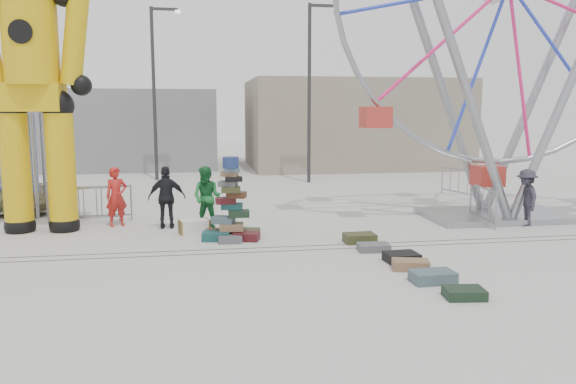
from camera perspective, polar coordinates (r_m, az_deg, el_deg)
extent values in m
plane|color=#9E9E99|center=(12.87, 0.37, -6.67)|extent=(90.00, 90.00, 0.00)
cube|color=#47443F|center=(13.44, -0.06, -6.00)|extent=(40.00, 0.04, 0.01)
cube|color=#47443F|center=(13.82, -0.33, -5.59)|extent=(40.00, 0.04, 0.01)
cube|color=gray|center=(33.51, 6.54, 6.91)|extent=(12.00, 8.00, 5.00)
cube|color=gray|center=(34.50, -15.84, 6.19)|extent=(10.00, 8.00, 4.40)
cylinder|color=#2D2D30|center=(25.76, 2.17, 9.86)|extent=(0.16, 0.16, 8.00)
cube|color=#2D2D30|center=(26.28, 3.57, 18.37)|extent=(1.20, 0.15, 0.12)
cube|color=silver|center=(26.40, 4.91, 18.09)|extent=(0.25, 0.25, 0.12)
cylinder|color=#2D2D30|center=(27.33, -13.45, 9.55)|extent=(0.16, 0.16, 8.00)
cube|color=#2D2D30|center=(27.66, -12.44, 17.69)|extent=(1.20, 0.15, 0.12)
cube|color=silver|center=(27.62, -11.13, 17.53)|extent=(0.25, 0.25, 0.12)
cube|color=#19494B|center=(14.61, -7.32, -4.45)|extent=(0.75, 0.56, 0.23)
cube|color=#4B1418|center=(14.53, -4.25, -4.51)|extent=(0.76, 0.63, 0.21)
cube|color=#462716|center=(15.04, -7.10, -4.14)|extent=(0.63, 0.44, 0.19)
cube|color=#393C1E|center=(14.95, -4.11, -4.14)|extent=(0.71, 0.57, 0.21)
cube|color=#575A5F|center=(14.32, -5.90, -4.80)|extent=(0.60, 0.41, 0.17)
cube|color=black|center=(15.16, -5.54, -4.02)|extent=(0.66, 0.53, 0.19)
cube|color=#8A6446|center=(14.65, -5.75, -3.55)|extent=(0.64, 0.47, 0.19)
cube|color=#465C64|center=(14.66, -6.59, -2.82)|extent=(0.66, 0.56, 0.17)
cube|color=black|center=(14.54, -5.02, -2.19)|extent=(0.56, 0.39, 0.17)
cube|color=#19494B|center=(14.68, -5.72, -1.45)|extent=(0.59, 0.45, 0.16)
cube|color=#4B1418|center=(14.62, -6.36, -0.87)|extent=(0.53, 0.39, 0.16)
cube|color=#462716|center=(14.53, -5.26, -0.29)|extent=(0.56, 0.47, 0.16)
cube|color=#393C1E|center=(14.43, -5.82, 0.24)|extent=(0.51, 0.36, 0.14)
cube|color=#575A5F|center=(14.53, -6.12, 0.85)|extent=(0.54, 0.46, 0.14)
cube|color=black|center=(14.43, -5.54, 1.33)|extent=(0.44, 0.31, 0.12)
cube|color=#8A6446|center=(14.47, -5.98, 1.83)|extent=(0.48, 0.38, 0.12)
cube|color=#465C64|center=(14.38, -5.74, 2.24)|extent=(0.40, 0.26, 0.10)
cylinder|color=navy|center=(14.39, -5.85, 3.01)|extent=(0.42, 0.42, 0.28)
sphere|color=black|center=(17.15, -25.56, -3.13)|extent=(0.82, 0.82, 0.82)
cylinder|color=gold|center=(16.93, -25.89, 2.06)|extent=(0.75, 0.75, 3.45)
sphere|color=black|center=(16.85, -26.27, 7.89)|extent=(0.86, 0.86, 0.86)
sphere|color=black|center=(16.79, -21.74, -3.14)|extent=(0.82, 0.82, 0.82)
cylinder|color=gold|center=(16.56, -22.03, 2.17)|extent=(0.75, 0.75, 3.45)
sphere|color=black|center=(16.48, -22.37, 8.13)|extent=(0.86, 0.86, 0.86)
cube|color=gold|center=(16.66, -24.38, 8.75)|extent=(1.55, 0.94, 0.75)
cylinder|color=gold|center=(16.77, -24.73, 14.27)|extent=(1.40, 1.40, 2.59)
cylinder|color=gold|center=(16.44, -20.85, 14.24)|extent=(0.91, 0.61, 2.42)
sphere|color=black|center=(16.33, -20.26, 10.14)|extent=(0.56, 0.56, 0.56)
cube|color=gray|center=(18.61, 20.39, -2.21)|extent=(4.40, 2.67, 0.18)
cylinder|color=gray|center=(16.97, 18.10, 8.53)|extent=(3.05, 0.29, 7.10)
cylinder|color=gray|center=(18.39, 26.00, 8.06)|extent=(3.05, 0.29, 7.10)
cylinder|color=gray|center=(18.39, 15.88, 8.58)|extent=(3.05, 0.29, 7.10)
cylinder|color=gray|center=(19.72, 23.39, 8.18)|extent=(3.05, 0.29, 7.10)
cube|color=#A92E24|center=(18.44, 20.59, 1.54)|extent=(0.80, 0.80, 0.61)
cylinder|color=gray|center=(19.11, -23.96, 2.59)|extent=(0.11, 0.11, 3.30)
cube|color=navy|center=(19.56, -26.97, 3.48)|extent=(2.07, 0.36, 2.42)
cube|color=silver|center=(15.49, -9.51, -3.50)|extent=(0.87, 0.63, 0.37)
cube|color=#393C1E|center=(14.37, 7.29, -4.65)|extent=(0.80, 0.55, 0.23)
cube|color=#575A5F|center=(13.58, 8.69, -5.57)|extent=(0.76, 0.54, 0.18)
cube|color=black|center=(12.74, 11.47, -6.52)|extent=(0.76, 0.63, 0.21)
cube|color=#8A6446|center=(12.18, 12.34, -7.23)|extent=(0.84, 0.62, 0.21)
cube|color=#465C64|center=(11.41, 14.50, -8.33)|extent=(0.86, 0.56, 0.23)
cube|color=black|center=(10.66, 17.48, -9.77)|extent=(0.76, 0.59, 0.18)
imported|color=#AD1D18|center=(16.85, -17.03, -0.46)|extent=(0.74, 0.63, 1.71)
imported|color=#19642D|center=(16.03, -8.24, -0.55)|extent=(1.05, 0.96, 1.75)
imported|color=black|center=(16.16, -12.21, -0.55)|extent=(1.04, 0.43, 1.77)
imported|color=#282633|center=(17.60, 23.04, -0.51)|extent=(0.74, 1.13, 1.65)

